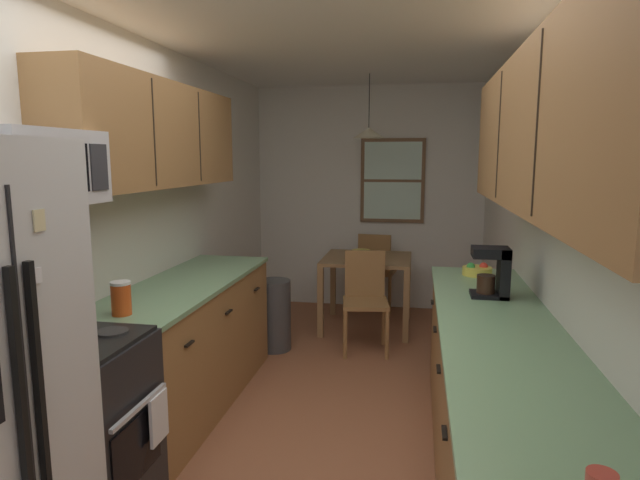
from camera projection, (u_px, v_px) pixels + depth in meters
The scene contains 22 objects.
ground_plane at pixel (332, 403), 3.80m from camera, with size 12.00×12.00×0.00m, color #995B3D.
wall_left at pixel (149, 223), 3.85m from camera, with size 0.10×9.00×2.55m, color silver.
wall_right at pixel (543, 232), 3.36m from camera, with size 0.10×9.00×2.55m, color silver.
wall_back at pixel (369, 198), 6.18m from camera, with size 4.40×0.10×2.55m, color silver.
ceiling_slab at pixel (334, 24), 3.40m from camera, with size 4.40×9.00×0.08m, color white.
stove_range at pixel (74, 432), 2.49m from camera, with size 0.66×0.59×1.10m.
microwave_over_range at pixel (31, 168), 2.32m from camera, with size 0.39×0.63×0.34m.
counter_left at pixel (188, 344), 3.72m from camera, with size 0.64×1.94×0.90m.
upper_cabinets_left at pixel (156, 135), 3.48m from camera, with size 0.33×2.02×0.68m.
counter_right at pixel (501, 421), 2.63m from camera, with size 0.64×3.17×0.90m.
upper_cabinets_right at pixel (553, 131), 2.34m from camera, with size 0.33×2.85×0.72m.
dining_table at pixel (367, 268), 5.42m from camera, with size 0.88×0.84×0.74m.
dining_chair_near at pixel (365, 296), 4.82m from camera, with size 0.45×0.45×0.90m.
dining_chair_far at pixel (376, 268), 6.04m from camera, with size 0.45×0.45×0.90m.
pendant_light at pixel (369, 133), 5.21m from camera, with size 0.31×0.31×0.61m.
back_window at pixel (393, 181), 6.03m from camera, with size 0.72×0.05×0.95m.
trash_bin at pixel (274, 315), 4.84m from camera, with size 0.31×0.31×0.65m, color #3F3F42.
storage_canister at pixel (121, 298), 2.86m from camera, with size 0.11×0.11×0.18m.
dish_towel at pixel (159, 418), 2.56m from camera, with size 0.02×0.16×0.24m, color white.
coffee_maker at pixel (495, 271), 3.22m from camera, with size 0.22×0.18×0.31m.
fruit_bowl at pixel (477, 270), 3.84m from camera, with size 0.21×0.21×0.09m.
table_serving_bowl at pixel (361, 253), 5.49m from camera, with size 0.19×0.19×0.06m, color #E0D14C.
Camera 1 is at (0.56, -2.53, 1.74)m, focal length 29.78 mm.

